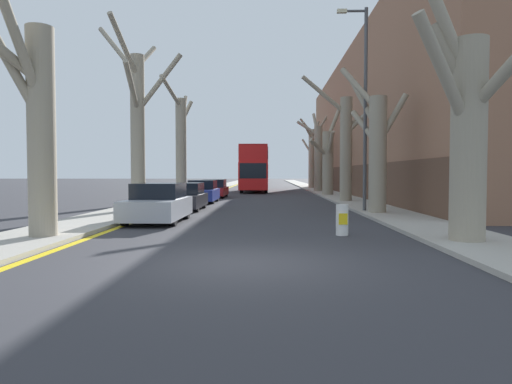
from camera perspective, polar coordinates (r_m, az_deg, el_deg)
ground_plane at (r=9.39m, az=-2.15°, el=-8.82°), size 300.00×300.00×0.00m
sidewalk_left at (r=59.58m, az=-4.65°, el=0.63°), size 2.53×120.00×0.12m
sidewalk_right at (r=59.46m, az=6.71°, el=0.62°), size 2.53×120.00×0.12m
building_facade_right at (r=41.64m, az=17.87°, el=8.06°), size 10.08×47.76×12.13m
kerb_line_stripe at (r=59.44m, az=-3.27°, el=0.58°), size 0.24×120.00×0.01m
street_tree_left_0 at (r=13.70m, az=-26.02°, el=8.66°), size 2.12×3.93×6.85m
street_tree_left_1 at (r=22.29m, az=-14.63°, el=8.75°), size 4.57×4.59×9.12m
street_tree_left_2 at (r=31.62m, az=-9.37°, el=5.97°), size 1.59×4.83×8.05m
street_tree_right_0 at (r=12.66m, az=24.89°, el=7.51°), size 2.94×2.46×6.79m
street_tree_right_1 at (r=20.87m, az=14.73°, el=5.69°), size 2.77×3.00×6.78m
street_tree_right_2 at (r=29.23m, az=11.28°, el=5.97°), size 5.69×1.70×7.95m
street_tree_right_3 at (r=37.28m, az=8.97°, el=3.97°), size 2.87×2.49×7.14m
street_tree_right_4 at (r=45.20m, az=7.74°, el=4.57°), size 3.29×2.47×7.93m
street_tree_right_5 at (r=53.93m, az=6.95°, el=4.73°), size 3.28×3.23×8.48m
double_decker_bus at (r=45.19m, az=-0.14°, el=3.19°), size 2.63×10.96×4.41m
parked_car_0 at (r=17.40m, az=-12.14°, el=-1.44°), size 1.90×4.17×1.45m
parked_car_1 at (r=22.92m, az=-8.78°, el=-0.64°), size 1.71×4.06×1.35m
parked_car_2 at (r=28.60m, az=-6.70°, el=0.01°), size 1.76×4.02×1.40m
parked_car_3 at (r=34.81m, az=-5.21°, el=0.40°), size 1.80×4.38×1.37m
lamp_post at (r=21.72m, az=13.29°, el=11.04°), size 1.40×0.20×9.31m
traffic_bollard at (r=13.63m, az=10.71°, el=-3.45°), size 0.36×0.37×0.91m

